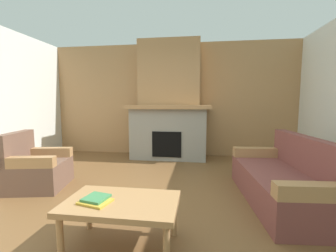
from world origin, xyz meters
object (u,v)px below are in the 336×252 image
at_px(fireplace, 169,108).
at_px(armchair, 36,168).
at_px(couch, 285,181).
at_px(coffee_table, 121,206).

bearing_deg(fireplace, armchair, -129.29).
height_order(couch, armchair, same).
relative_size(fireplace, coffee_table, 2.70).
height_order(fireplace, armchair, fireplace).
bearing_deg(coffee_table, fireplace, 90.45).
xyz_separation_m(fireplace, armchair, (-1.76, -2.15, -0.87)).
relative_size(couch, coffee_table, 1.86).
xyz_separation_m(couch, armchair, (-3.57, 0.02, 0.01)).
relative_size(couch, armchair, 2.08).
height_order(armchair, coffee_table, armchair).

